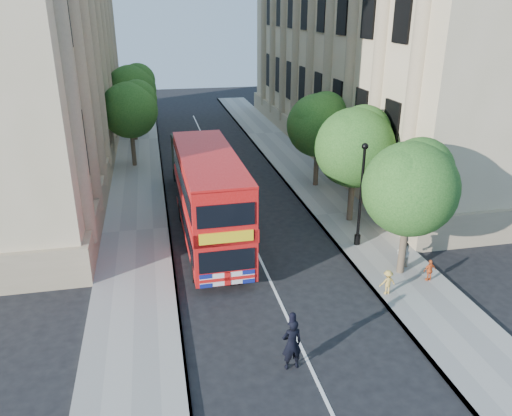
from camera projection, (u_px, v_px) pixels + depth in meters
ground at (293, 329)px, 18.41m from camera, size 120.00×120.00×0.00m
pavement_right at (342, 214)px, 28.56m from camera, size 3.50×80.00×0.12m
pavement_left at (137, 231)px, 26.36m from camera, size 3.50×80.00×0.12m
building_right at (381, 35)px, 39.46m from camera, size 12.00×38.00×18.00m
building_left at (7, 39)px, 34.18m from camera, size 12.00×38.00×18.00m
tree_right_near at (411, 184)px, 20.69m from camera, size 4.00×4.00×6.08m
tree_right_mid at (356, 143)px, 26.06m from camera, size 4.20×4.20×6.37m
tree_right_far at (319, 122)px, 31.56m from camera, size 4.00×4.00×6.15m
tree_left_far at (130, 107)px, 35.60m from camera, size 4.00×4.00×6.30m
tree_left_back at (132, 87)px, 42.76m from camera, size 4.20×4.20×6.65m
lamp_post at (361, 199)px, 23.87m from camera, size 0.32×0.32×5.16m
double_decker_bus at (209, 197)px, 24.12m from camera, size 2.79×9.92×4.56m
box_van at (195, 166)px, 32.03m from camera, size 2.64×5.70×3.18m
police_constable at (292, 344)px, 16.12m from camera, size 0.72×0.50×1.86m
woman_pedestrian at (402, 252)px, 22.21m from camera, size 1.00×0.96×1.62m
child_a at (430, 270)px, 21.31m from camera, size 0.59×0.27×0.98m
child_b at (388, 282)px, 20.31m from camera, size 0.69×0.41×1.05m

